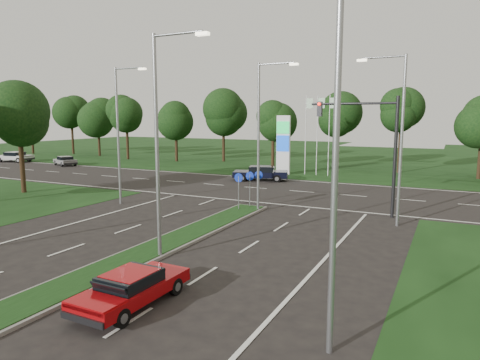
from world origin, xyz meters
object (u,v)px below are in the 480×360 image
at_px(red_sedan, 132,287).
at_px(far_car_a, 65,161).
at_px(far_car_b, 14,157).
at_px(navy_sedan, 261,173).

bearing_deg(red_sedan, far_car_a, 142.06).
distance_m(red_sedan, far_car_b, 50.70).
xyz_separation_m(red_sedan, far_car_b, (-42.87, 27.08, 0.14)).
bearing_deg(far_car_a, far_car_b, 113.90).
bearing_deg(navy_sedan, far_car_a, 69.25).
relative_size(navy_sedan, far_car_b, 1.08).
relative_size(red_sedan, far_car_a, 0.93).
bearing_deg(far_car_a, red_sedan, -104.93).
bearing_deg(far_car_b, navy_sedan, -102.30).
distance_m(navy_sedan, far_car_b, 35.77).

